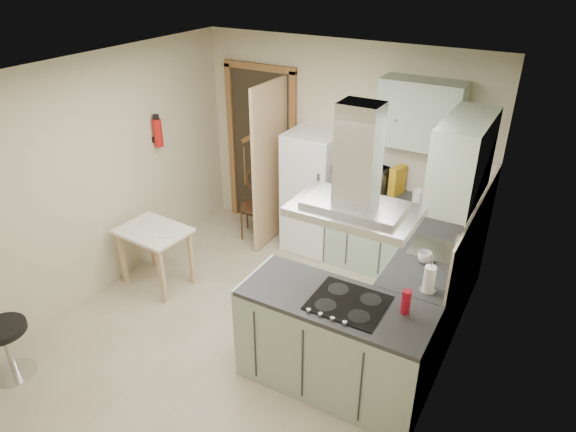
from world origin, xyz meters
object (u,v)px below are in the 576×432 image
Objects in this scene: peninsula at (334,343)px; stool at (9,350)px; extractor_hood at (355,211)px; bentwood_chair at (255,206)px; fridge at (313,192)px; microwave at (358,178)px; drop_leaf_table at (157,257)px.

stool is at bearing -152.61° from peninsula.
extractor_hood reaches higher than bentwood_chair.
extractor_hood is at bearing -56.21° from fridge.
peninsula reaches higher than bentwood_chair.
microwave reaches higher than bentwood_chair.
fridge is at bearing 121.74° from peninsula.
peninsula reaches higher than stool.
extractor_hood is 1.68× the size of stool.
microwave is (1.85, 3.25, 0.79)m from stool.
fridge reaches higher than peninsula.
drop_leaf_table is (-2.44, 0.40, -1.38)m from extractor_hood.
stool is at bearing -119.48° from bentwood_chair.
bentwood_chair is (-2.09, 1.85, -1.31)m from extractor_hood.
fridge is 2.58× the size of microwave.
fridge reaches higher than stool.
fridge is 2.57m from extractor_hood.
bentwood_chair is at bearing 137.07° from peninsula.
peninsula is 2.89× the size of stool.
bentwood_chair is 1.42× the size of microwave.
extractor_hood is 2.83m from drop_leaf_table.
fridge is 1.98m from drop_leaf_table.
extractor_hood is at bearing -5.10° from drop_leaf_table.
extractor_hood is at bearing -61.72° from bentwood_chair.
peninsula is 2.72m from bentwood_chair.
fridge reaches higher than bentwood_chair.
bentwood_chair is (0.35, 1.46, 0.07)m from drop_leaf_table.
fridge is at bearing -10.70° from bentwood_chair.
stool is (-0.17, -1.69, -0.08)m from drop_leaf_table.
fridge is 1.81× the size of bentwood_chair.
extractor_hood is 1.22× the size of drop_leaf_table.
fridge is 3.55m from stool.
extractor_hood is 2.19m from microwave.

